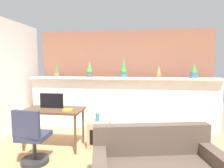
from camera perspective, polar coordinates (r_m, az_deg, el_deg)
name	(u,v)px	position (r m, az deg, el deg)	size (l,w,h in m)	color
divider_wall	(122,104)	(4.86, 2.87, -5.85)	(4.58, 0.16, 1.24)	white
plant_shelf	(122,78)	(4.73, 2.87, 1.69)	(4.58, 0.33, 0.04)	white
brick_wall_behind	(124,77)	(5.37, 3.46, 2.00)	(4.58, 0.10, 2.50)	#935B47
potted_plant_0	(57,70)	(5.16, -15.74, 3.91)	(0.12, 0.12, 0.38)	#C66B42
potted_plant_1	(89,70)	(4.90, -6.56, 4.08)	(0.14, 0.14, 0.39)	#4C4C51
potted_plant_2	(124,69)	(4.76, 3.38, 4.32)	(0.17, 0.17, 0.46)	#386B84
potted_plant_3	(159,72)	(4.75, 13.39, 3.35)	(0.11, 0.11, 0.29)	#C66B42
potted_plant_4	(194,71)	(4.87, 22.63, 3.48)	(0.16, 0.16, 0.33)	#386B84
desk	(54,113)	(3.96, -16.49, -8.13)	(1.10, 0.60, 0.75)	brown
tv_monitor	(52,101)	(4.01, -17.08, -4.63)	(0.46, 0.04, 0.29)	black
office_chair	(32,141)	(3.48, -22.15, -15.03)	(0.46, 0.46, 0.91)	#262628
side_cube_shelf	(99,134)	(3.94, -3.70, -14.25)	(0.40, 0.41, 0.50)	tan
vase_on_shelf	(98,117)	(3.86, -4.21, -9.60)	(0.08, 0.08, 0.15)	teal
book_on_desk	(68,110)	(3.70, -12.65, -7.34)	(0.17, 0.13, 0.04)	gold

